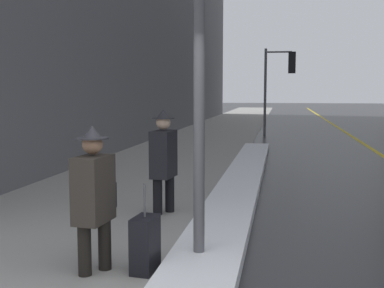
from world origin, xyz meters
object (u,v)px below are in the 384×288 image
rolling_suitcase (145,245)px  pedestrian_in_fedora (94,194)px  pedestrian_nearside (163,157)px  lamp_post (199,8)px  traffic_light_near (282,73)px

rolling_suitcase → pedestrian_in_fedora: bearing=-74.1°
pedestrian_nearside → rolling_suitcase: bearing=15.2°
lamp_post → pedestrian_in_fedora: bearing=-159.2°
pedestrian_nearside → rolling_suitcase: size_ratio=1.71×
rolling_suitcase → lamp_post: bearing=125.9°
lamp_post → pedestrian_nearside: size_ratio=2.80×
traffic_light_near → rolling_suitcase: size_ratio=3.92×
traffic_light_near → rolling_suitcase: 16.52m
pedestrian_in_fedora → pedestrian_nearside: 2.52m
traffic_light_near → rolling_suitcase: bearing=-96.2°
lamp_post → rolling_suitcase: lamp_post is taller
traffic_light_near → pedestrian_in_fedora: bearing=-97.9°
pedestrian_in_fedora → pedestrian_nearside: pedestrian_nearside is taller
pedestrian_nearside → rolling_suitcase: pedestrian_nearside is taller
rolling_suitcase → pedestrian_nearside: bearing=-164.8°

